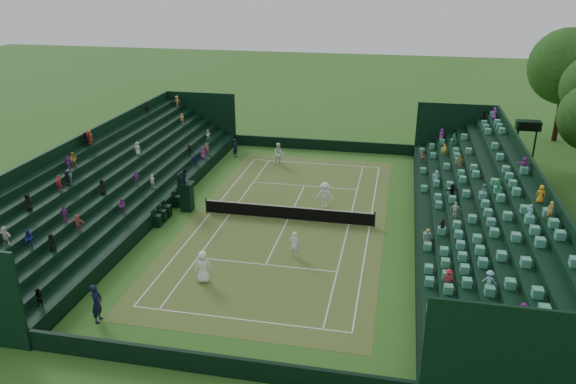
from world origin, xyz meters
name	(u,v)px	position (x,y,z in m)	size (l,w,h in m)	color
ground	(288,219)	(0.00, 0.00, 0.00)	(160.00, 160.00, 0.00)	#2F641F
court_surface	(288,219)	(0.00, 0.00, 0.01)	(12.97, 26.77, 0.01)	#356923
perimeter_wall_north	(322,145)	(0.00, 15.88, 0.50)	(17.17, 0.20, 1.00)	black
perimeter_wall_south	(211,364)	(0.00, -15.88, 0.50)	(17.17, 0.20, 1.00)	black
perimeter_wall_east	(417,223)	(8.48, 0.00, 0.50)	(0.20, 31.77, 1.00)	black
perimeter_wall_west	(170,203)	(-8.48, 0.00, 0.50)	(0.20, 31.77, 1.00)	black
north_grandstand	(486,214)	(12.66, 0.00, 1.55)	(6.60, 32.00, 4.90)	black
south_grandstand	(113,185)	(-12.66, 0.00, 1.55)	(6.60, 32.00, 4.90)	black
tennis_net	(288,212)	(0.00, 0.00, 0.53)	(11.67, 0.10, 1.06)	black
scoreboard_tower	(528,127)	(17.75, 16.00, 3.14)	(2.00, 1.00, 3.70)	black
umpire_chair	(186,193)	(-7.23, 0.11, 1.32)	(0.98, 0.98, 3.08)	black
courtside_chairs	(172,206)	(-8.20, -0.31, 0.44)	(0.54, 5.51, 1.17)	black
player_near_west	(203,267)	(-2.85, -8.85, 0.91)	(0.89, 0.58, 1.83)	white
player_near_east	(295,244)	(1.44, -5.08, 0.82)	(0.60, 0.39, 1.63)	white
player_far_west	(279,154)	(-3.04, 10.95, 0.98)	(0.95, 0.74, 1.95)	white
player_far_east	(325,195)	(2.13, 2.61, 0.93)	(1.21, 0.70, 1.87)	white
line_judge_north	(235,148)	(-7.33, 12.30, 0.85)	(0.62, 0.41, 1.71)	black
line_judge_south	(97,303)	(-6.56, -13.34, 0.99)	(0.72, 0.48, 1.99)	black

